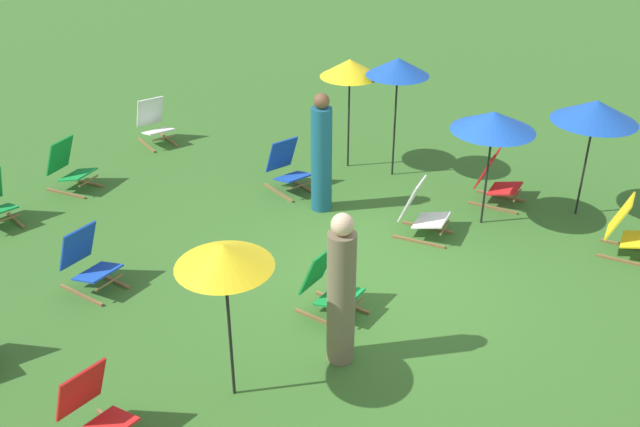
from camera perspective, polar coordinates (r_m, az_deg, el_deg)
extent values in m
plane|color=#386B28|center=(9.21, 5.81, -5.01)|extent=(40.00, 40.00, 0.00)
cube|color=olive|center=(8.36, 0.13, -8.64)|extent=(0.10, 0.76, 0.04)
cube|color=olive|center=(8.65, 1.79, -7.18)|extent=(0.10, 0.76, 0.04)
cube|color=#148C38|center=(8.31, 1.57, -6.73)|extent=(0.51, 0.47, 0.13)
cube|color=#148C38|center=(8.29, -0.15, -4.48)|extent=(0.50, 0.29, 0.57)
cylinder|color=olive|center=(8.27, 2.73, -7.58)|extent=(0.44, 0.06, 0.03)
cube|color=olive|center=(13.27, -13.83, 5.39)|extent=(0.24, 0.74, 0.04)
cube|color=olive|center=(13.41, -12.10, 5.85)|extent=(0.24, 0.74, 0.04)
cube|color=white|center=(13.16, -12.91, 6.49)|extent=(0.58, 0.55, 0.13)
cube|color=white|center=(13.32, -13.55, 7.99)|extent=(0.53, 0.37, 0.57)
cylinder|color=olive|center=(13.01, -12.52, 5.94)|extent=(0.43, 0.15, 0.03)
cube|color=olive|center=(9.94, 7.93, -2.26)|extent=(0.23, 0.74, 0.04)
cube|color=olive|center=(10.31, 8.66, -1.11)|extent=(0.23, 0.74, 0.04)
cube|color=white|center=(9.98, 8.95, -0.54)|extent=(0.58, 0.54, 0.13)
cube|color=white|center=(9.92, 7.41, 1.21)|extent=(0.53, 0.36, 0.57)
cylinder|color=olive|center=(9.97, 10.02, -1.12)|extent=(0.43, 0.14, 0.03)
cube|color=olive|center=(11.37, -23.49, -0.35)|extent=(0.13, 0.76, 0.04)
cylinder|color=olive|center=(10.97, -24.11, -0.46)|extent=(0.44, 0.08, 0.03)
cube|color=olive|center=(11.83, -19.80, 1.53)|extent=(0.24, 0.74, 0.04)
cube|color=olive|center=(12.12, -18.44, 2.41)|extent=(0.24, 0.74, 0.04)
cube|color=#148C38|center=(11.80, -18.95, 2.98)|extent=(0.58, 0.54, 0.13)
cube|color=#148C38|center=(11.89, -20.24, 4.43)|extent=(0.53, 0.36, 0.57)
cylinder|color=olive|center=(11.71, -18.16, 2.51)|extent=(0.43, 0.14, 0.03)
cube|color=olive|center=(10.25, 23.41, -3.58)|extent=(0.20, 0.75, 0.04)
cube|color=olive|center=(10.63, 23.65, -2.43)|extent=(0.20, 0.75, 0.04)
cube|color=yellow|center=(10.32, 24.35, -1.92)|extent=(0.56, 0.53, 0.13)
cube|color=yellow|center=(10.19, 23.01, -0.20)|extent=(0.52, 0.35, 0.57)
cube|color=olive|center=(11.03, 13.72, 0.46)|extent=(0.18, 0.75, 0.04)
cube|color=olive|center=(11.41, 14.33, 1.38)|extent=(0.18, 0.75, 0.04)
cube|color=red|center=(11.09, 14.68, 1.97)|extent=(0.55, 0.52, 0.13)
cube|color=red|center=(11.03, 13.36, 3.61)|extent=(0.52, 0.34, 0.57)
cylinder|color=olive|center=(11.09, 15.62, 1.42)|extent=(0.44, 0.11, 0.03)
cube|color=olive|center=(11.17, -3.36, 1.68)|extent=(0.20, 0.75, 0.04)
cube|color=olive|center=(11.40, -1.55, 2.30)|extent=(0.20, 0.75, 0.04)
cube|color=#1947B7|center=(11.10, -2.17, 2.97)|extent=(0.56, 0.53, 0.13)
cube|color=#1947B7|center=(11.21, -3.11, 4.78)|extent=(0.52, 0.35, 0.57)
cylinder|color=olive|center=(10.99, -1.55, 2.29)|extent=(0.44, 0.12, 0.03)
cube|color=red|center=(7.03, -16.92, -16.16)|extent=(0.48, 0.44, 0.13)
cube|color=red|center=(7.04, -18.72, -13.31)|extent=(0.48, 0.25, 0.57)
cube|color=olive|center=(9.25, -18.69, -6.25)|extent=(0.11, 0.76, 0.04)
cube|color=olive|center=(9.47, -16.66, -5.04)|extent=(0.11, 0.76, 0.04)
cube|color=#1947B7|center=(9.16, -17.49, -4.54)|extent=(0.52, 0.48, 0.13)
cube|color=#1947B7|center=(9.22, -18.95, -2.49)|extent=(0.50, 0.29, 0.57)
cylinder|color=olive|center=(9.06, -16.60, -5.32)|extent=(0.44, 0.07, 0.03)
cylinder|color=black|center=(11.48, 6.07, 7.56)|extent=(0.03, 0.03, 1.95)
cone|color=#194CB2|center=(11.20, 6.30, 11.69)|extent=(0.99, 0.99, 0.28)
cylinder|color=black|center=(10.89, 20.64, 4.04)|extent=(0.03, 0.03, 1.75)
cone|color=#194CB2|center=(10.63, 21.33, 7.71)|extent=(1.20, 1.20, 0.31)
cylinder|color=black|center=(11.77, 2.34, 7.92)|extent=(0.03, 0.03, 1.83)
cone|color=yellow|center=(11.51, 2.42, 11.65)|extent=(0.96, 0.96, 0.28)
cylinder|color=black|center=(10.24, 13.35, 3.42)|extent=(0.03, 0.03, 1.69)
cone|color=#194CB2|center=(9.96, 13.83, 7.24)|extent=(1.16, 1.16, 0.27)
cylinder|color=black|center=(6.95, -7.33, -8.86)|extent=(0.03, 0.03, 1.75)
cone|color=yellow|center=(6.51, -7.76, -3.39)|extent=(0.93, 0.93, 0.23)
cylinder|color=#195972|center=(10.39, 0.12, 4.35)|extent=(0.33, 0.33, 1.60)
sphere|color=brown|center=(10.05, 0.12, 9.05)|extent=(0.23, 0.23, 0.23)
cylinder|color=#72664C|center=(7.40, 1.71, -6.88)|extent=(0.31, 0.31, 1.56)
sphere|color=beige|center=(6.92, 1.82, -0.90)|extent=(0.23, 0.23, 0.23)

